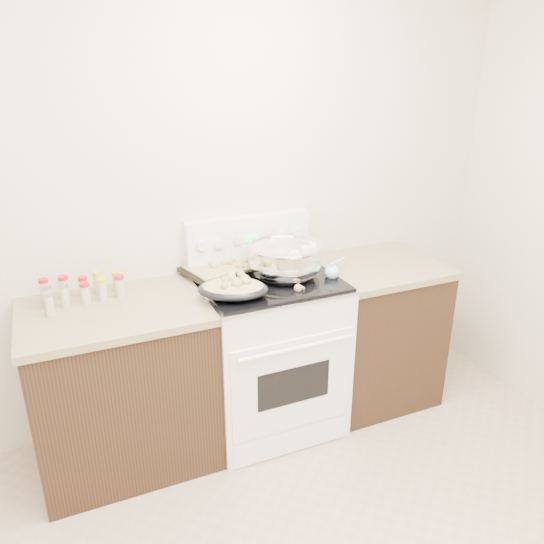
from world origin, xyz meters
TOP-DOWN VIEW (x-y plane):
  - room_shell at (0.00, 0.00)m, footprint 4.10×3.60m
  - counter_left at (-0.48, 1.43)m, footprint 0.93×0.67m
  - counter_right at (1.08, 1.43)m, footprint 0.73×0.67m
  - kitchen_range at (0.35, 1.42)m, footprint 0.78×0.73m
  - mixing_bowl at (0.45, 1.42)m, footprint 0.49×0.49m
  - roasting_pan at (0.09, 1.27)m, footprint 0.44×0.38m
  - baking_sheet at (0.17, 1.64)m, footprint 0.50×0.41m
  - wooden_spoon at (0.43, 1.24)m, footprint 0.06×0.25m
  - blue_ladle at (0.69, 1.30)m, footprint 0.23×0.21m
  - spice_jars at (-0.63, 1.58)m, footprint 0.41×0.23m

SIDE VIEW (x-z plane):
  - counter_left at x=-0.48m, z-range 0.00..0.92m
  - counter_right at x=1.08m, z-range 0.00..0.92m
  - kitchen_range at x=0.35m, z-range -0.12..1.10m
  - wooden_spoon at x=0.43m, z-range 0.93..0.98m
  - baking_sheet at x=0.17m, z-range 0.93..0.99m
  - blue_ladle at x=0.69m, z-range 0.93..1.03m
  - spice_jars at x=-0.63m, z-range 0.92..1.05m
  - roasting_pan at x=0.09m, z-range 0.93..1.05m
  - mixing_bowl at x=0.45m, z-range 0.92..1.16m
  - room_shell at x=0.00m, z-range 0.33..3.08m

